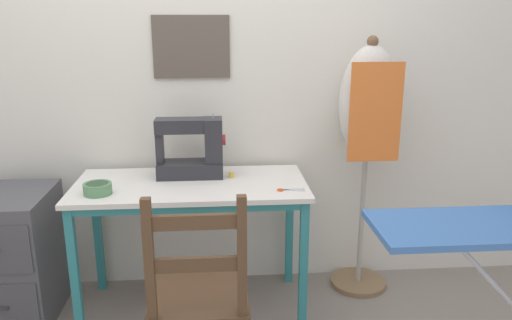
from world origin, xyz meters
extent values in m
cube|color=silver|center=(0.00, 0.62, 1.27)|extent=(10.00, 0.05, 2.55)
cube|color=brown|center=(0.01, 0.59, 1.37)|extent=(0.41, 0.02, 0.33)
cube|color=silver|center=(0.00, 0.28, 0.70)|extent=(1.17, 0.56, 0.02)
cube|color=teal|center=(0.00, 0.04, 0.67)|extent=(1.09, 0.03, 0.04)
cube|color=teal|center=(-0.54, 0.04, 0.34)|extent=(0.04, 0.04, 0.69)
cube|color=teal|center=(0.54, 0.04, 0.34)|extent=(0.04, 0.04, 0.69)
cube|color=teal|center=(-0.54, 0.52, 0.34)|extent=(0.04, 0.04, 0.69)
cube|color=teal|center=(0.54, 0.52, 0.34)|extent=(0.04, 0.04, 0.69)
cube|color=#28282D|center=(-0.01, 0.39, 0.75)|extent=(0.34, 0.15, 0.08)
cube|color=#28282D|center=(0.12, 0.39, 0.91)|extent=(0.09, 0.13, 0.23)
cube|color=#28282D|center=(-0.03, 0.39, 0.99)|extent=(0.30, 0.12, 0.07)
cube|color=#28282D|center=(-0.16, 0.39, 0.87)|extent=(0.04, 0.09, 0.16)
cylinder|color=#B22D2D|center=(0.17, 0.39, 0.91)|extent=(0.02, 0.06, 0.06)
cylinder|color=#99999E|center=(0.12, 0.39, 1.03)|extent=(0.01, 0.01, 0.02)
cylinder|color=#56895B|center=(-0.43, 0.14, 0.74)|extent=(0.13, 0.13, 0.05)
cylinder|color=#2F4B32|center=(-0.43, 0.14, 0.76)|extent=(0.11, 0.11, 0.01)
cube|color=silver|center=(0.50, 0.13, 0.71)|extent=(0.10, 0.02, 0.00)
cube|color=silver|center=(0.50, 0.12, 0.71)|extent=(0.10, 0.03, 0.00)
torus|color=#DB511E|center=(0.44, 0.12, 0.71)|extent=(0.03, 0.03, 0.01)
torus|color=#DB511E|center=(0.44, 0.13, 0.71)|extent=(0.03, 0.03, 0.01)
cylinder|color=yellow|center=(0.21, 0.35, 0.73)|extent=(0.02, 0.02, 0.03)
cylinder|color=beige|center=(0.21, 0.35, 0.74)|extent=(0.03, 0.03, 0.00)
cylinder|color=beige|center=(0.21, 0.35, 0.71)|extent=(0.03, 0.03, 0.00)
cube|color=#513823|center=(0.05, -0.30, 0.40)|extent=(0.40, 0.38, 0.04)
cube|color=#513823|center=(0.22, -0.14, 0.19)|extent=(0.04, 0.04, 0.38)
cube|color=#513823|center=(-0.12, -0.46, 0.66)|extent=(0.04, 0.04, 0.48)
cube|color=#513823|center=(0.22, -0.46, 0.66)|extent=(0.04, 0.04, 0.48)
cube|color=#513823|center=(0.05, -0.46, 0.80)|extent=(0.34, 0.02, 0.06)
cube|color=#513823|center=(0.05, -0.46, 0.64)|extent=(0.34, 0.02, 0.06)
cube|color=#4C4C51|center=(-0.92, 0.29, 0.34)|extent=(0.41, 0.48, 0.67)
cylinder|color=#846647|center=(0.95, 0.44, 0.01)|extent=(0.32, 0.32, 0.03)
cylinder|color=#ADA89E|center=(0.95, 0.44, 0.45)|extent=(0.03, 0.03, 0.84)
ellipsoid|color=beige|center=(0.95, 0.44, 1.08)|extent=(0.32, 0.23, 0.61)
sphere|color=brown|center=(0.95, 0.44, 1.40)|extent=(0.06, 0.06, 0.06)
cube|color=orange|center=(0.95, 0.32, 1.05)|extent=(0.27, 0.01, 0.51)
camera|label=1|loc=(0.14, -2.13, 1.51)|focal=35.00mm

